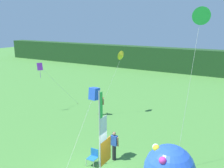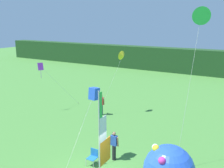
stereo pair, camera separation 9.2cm
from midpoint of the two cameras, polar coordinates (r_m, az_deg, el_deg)
The scene contains 9 objects.
distant_treeline at distance 39.29m, azimuth 20.72°, elevation 4.60°, with size 80.00×2.40×3.68m, color #1E421E.
banner_flag at distance 12.18m, azimuth -2.26°, elevation -12.31°, with size 0.06×1.03×4.67m.
person_near_banner at distance 14.47m, azimuth 0.31°, elevation -13.69°, with size 0.55×0.48×1.70m.
person_mid_field at distance 21.02m, azimuth -2.64°, elevation -4.61°, with size 0.55×0.48×1.75m.
folding_chair at distance 14.26m, azimuth -4.48°, elevation -16.01°, with size 0.51×0.51×0.89m.
kite_blue_box_0 at distance 13.52m, azimuth -4.29°, elevation -2.27°, with size 0.50×2.90×4.22m.
kite_yellow_delta_1 at distance 20.61m, azimuth 2.13°, elevation 6.41°, with size 1.76×1.85×5.33m.
kite_purple_diamond_2 at distance 22.17m, azimuth -15.62°, elevation 3.16°, with size 1.65×3.40×4.27m.
kite_green_delta_3 at distance 13.65m, azimuth 19.35°, elevation 14.39°, with size 0.98×1.87×8.39m.
Camera 1 is at (5.93, -8.64, 7.63)m, focal length 40.20 mm.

